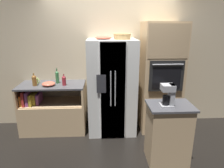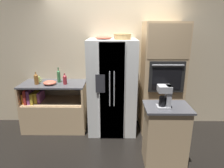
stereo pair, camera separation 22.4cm
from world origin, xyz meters
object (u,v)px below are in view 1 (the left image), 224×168
object	(u,v)px
bottle_short	(57,77)
bottle_wide	(34,80)
coffee_maker	(169,94)
wall_oven	(161,78)
bottle_tall	(64,80)
fruit_bowl	(103,37)
mixing_bowl	(49,84)
wicker_basket	(122,36)
refrigerator	(112,87)
mug	(36,81)

from	to	relation	value
bottle_short	bottle_wide	size ratio (longest dim) A/B	1.24
coffee_maker	wall_oven	bearing A→B (deg)	79.55
wall_oven	bottle_tall	xyz separation A→B (m)	(-1.82, -0.06, 0.00)
fruit_bowl	wall_oven	bearing A→B (deg)	0.77
bottle_tall	bottle_short	bearing A→B (deg)	136.89
wall_oven	mixing_bowl	distance (m)	2.10
mixing_bowl	wall_oven	bearing A→B (deg)	2.27
wall_oven	wicker_basket	world-z (taller)	wall_oven
mixing_bowl	coffee_maker	distance (m)	2.15
wicker_basket	refrigerator	bearing A→B (deg)	170.14
wall_oven	fruit_bowl	xyz separation A→B (m)	(-1.09, -0.01, 0.76)
wall_oven	wicker_basket	bearing A→B (deg)	-174.38
mixing_bowl	mug	bearing A→B (deg)	150.84
refrigerator	bottle_tall	world-z (taller)	refrigerator
wicker_basket	bottle_wide	xyz separation A→B (m)	(-1.60, 0.01, -0.78)
fruit_bowl	mixing_bowl	xyz separation A→B (m)	(-1.01, -0.07, -0.82)
mug	coffee_maker	distance (m)	2.46
fruit_bowl	mixing_bowl	bearing A→B (deg)	-176.13
fruit_bowl	mixing_bowl	world-z (taller)	fruit_bowl
wicker_basket	bottle_short	bearing A→B (deg)	172.69
wicker_basket	mixing_bowl	world-z (taller)	wicker_basket
bottle_short	bottle_wide	world-z (taller)	bottle_short
wicker_basket	coffee_maker	bearing A→B (deg)	-60.78
bottle_wide	bottle_short	bearing A→B (deg)	20.57
bottle_tall	mixing_bowl	world-z (taller)	bottle_tall
bottle_tall	mug	bearing A→B (deg)	166.77
wicker_basket	bottle_short	size ratio (longest dim) A/B	1.06
wicker_basket	mug	xyz separation A→B (m)	(-1.62, 0.15, -0.83)
coffee_maker	mixing_bowl	bearing A→B (deg)	152.54
fruit_bowl	wicker_basket	bearing A→B (deg)	-10.24
refrigerator	coffee_maker	world-z (taller)	refrigerator
wall_oven	bottle_wide	bearing A→B (deg)	-178.46
wall_oven	wicker_basket	distance (m)	1.10
wicker_basket	mug	distance (m)	1.83
refrigerator	bottle_short	world-z (taller)	refrigerator
mug	wicker_basket	bearing A→B (deg)	-5.15
bottle_tall	bottle_short	xyz separation A→B (m)	(-0.15, 0.14, 0.03)
bottle_tall	coffee_maker	world-z (taller)	coffee_maker
fruit_bowl	bottle_wide	xyz separation A→B (m)	(-1.27, -0.05, -0.75)
wall_oven	coffee_maker	xyz separation A→B (m)	(-0.20, -1.07, 0.06)
wicker_basket	mixing_bowl	bearing A→B (deg)	-179.63
wall_oven	wicker_basket	xyz separation A→B (m)	(-0.76, -0.07, 0.79)
refrigerator	wall_oven	xyz separation A→B (m)	(0.94, 0.04, 0.16)
wicker_basket	mixing_bowl	xyz separation A→B (m)	(-1.35, -0.01, -0.85)
wall_oven	bottle_short	world-z (taller)	wall_oven
mug	bottle_tall	bearing A→B (deg)	-13.23
fruit_bowl	mixing_bowl	size ratio (longest dim) A/B	1.25
refrigerator	mixing_bowl	size ratio (longest dim) A/B	7.40
wicker_basket	fruit_bowl	xyz separation A→B (m)	(-0.33, 0.06, -0.03)
fruit_bowl	coffee_maker	bearing A→B (deg)	-49.93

